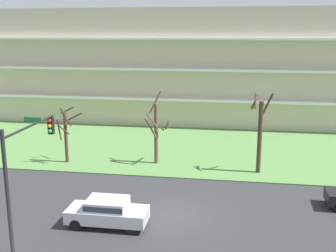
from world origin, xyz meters
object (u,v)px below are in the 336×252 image
object	(u,v)px
tree_center	(260,133)
traffic_signal_mast	(25,164)
sedan_silver_center_left	(107,211)
tree_far_left	(66,133)
tree_left	(156,131)

from	to	relation	value
tree_center	traffic_signal_mast	distance (m)	17.54
sedan_silver_center_left	traffic_signal_mast	bearing A→B (deg)	-135.81
tree_far_left	tree_center	world-z (taller)	tree_center
tree_left	traffic_signal_mast	size ratio (longest dim) A/B	0.91
sedan_silver_center_left	tree_center	bearing A→B (deg)	49.49
tree_far_left	traffic_signal_mast	distance (m)	13.76
tree_far_left	tree_left	world-z (taller)	tree_left
tree_left	tree_far_left	bearing A→B (deg)	-173.08
traffic_signal_mast	tree_left	bearing A→B (deg)	75.39
tree_left	tree_center	size ratio (longest dim) A/B	0.96
tree_center	traffic_signal_mast	size ratio (longest dim) A/B	0.95
tree_far_left	traffic_signal_mast	bearing A→B (deg)	-74.85
tree_far_left	tree_left	xyz separation A→B (m)	(7.22, 0.88, 0.23)
tree_center	sedan_silver_center_left	xyz separation A→B (m)	(-8.64, -10.14, -2.27)
tree_center	tree_left	bearing A→B (deg)	173.05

